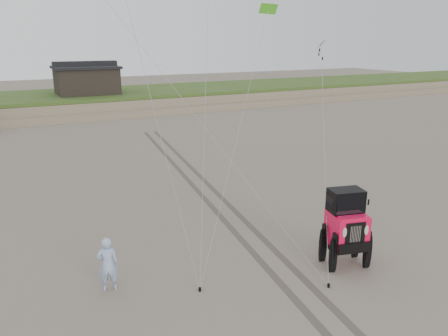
{
  "coord_description": "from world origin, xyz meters",
  "views": [
    {
      "loc": [
        -6.66,
        -10.72,
        7.14
      ],
      "look_at": [
        0.49,
        3.0,
        2.6
      ],
      "focal_mm": 35.0,
      "sensor_mm": 36.0,
      "label": 1
    }
  ],
  "objects": [
    {
      "name": "man",
      "position": [
        -4.39,
        1.0,
        0.84
      ],
      "size": [
        0.69,
        0.54,
        1.69
      ],
      "primitive_type": "imported",
      "rotation": [
        0.0,
        0.0,
        2.91
      ],
      "color": "#87AED1",
      "rests_on": "ground"
    },
    {
      "name": "jeep",
      "position": [
        2.84,
        -1.06,
        1.03
      ],
      "size": [
        3.65,
        5.93,
        2.05
      ],
      "primitive_type": null,
      "rotation": [
        0.0,
        0.0,
        -0.25
      ],
      "color": "#FF0E43",
      "rests_on": "ground"
    },
    {
      "name": "tire_tracks",
      "position": [
        2.0,
        8.0,
        0.0
      ],
      "size": [
        5.22,
        29.74,
        0.01
      ],
      "color": "#4C443D",
      "rests_on": "ground"
    },
    {
      "name": "dune_ridge",
      "position": [
        0.0,
        37.5,
        0.82
      ],
      "size": [
        160.0,
        14.25,
        1.73
      ],
      "color": "#7A6B54",
      "rests_on": "ground"
    },
    {
      "name": "ground",
      "position": [
        0.0,
        0.0,
        0.0
      ],
      "size": [
        160.0,
        160.0,
        0.0
      ],
      "primitive_type": "plane",
      "color": "#6B6054",
      "rests_on": "ground"
    },
    {
      "name": "stake_main",
      "position": [
        -2.04,
        -0.31,
        0.06
      ],
      "size": [
        0.08,
        0.08,
        0.12
      ],
      "primitive_type": "cylinder",
      "color": "black",
      "rests_on": "ground"
    },
    {
      "name": "stake_aux",
      "position": [
        1.48,
        -1.91,
        0.06
      ],
      "size": [
        0.08,
        0.08,
        0.12
      ],
      "primitive_type": "cylinder",
      "color": "black",
      "rests_on": "ground"
    },
    {
      "name": "cabin",
      "position": [
        2.0,
        37.0,
        3.24
      ],
      "size": [
        6.4,
        5.4,
        3.35
      ],
      "color": "black",
      "rests_on": "dune_ridge"
    }
  ]
}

